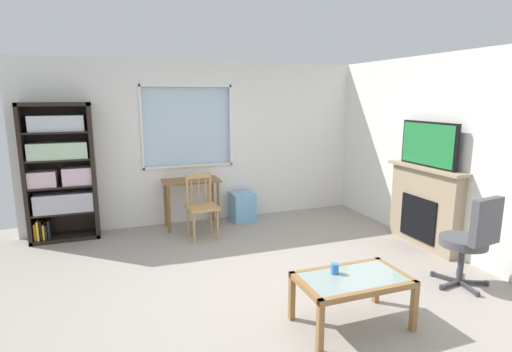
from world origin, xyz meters
name	(u,v)px	position (x,y,z in m)	size (l,w,h in m)	color
ground	(256,289)	(0.00, 0.00, -0.01)	(6.28, 6.18, 0.02)	#9E9389
wall_back_with_window	(201,144)	(0.02, 2.59, 1.23)	(5.28, 0.15, 2.52)	white
wall_right	(463,157)	(2.70, 0.00, 1.26)	(0.12, 5.38, 2.52)	white
bookshelf	(60,172)	(-2.01, 2.35, 0.97)	(0.90, 0.38, 1.91)	black
desk_under_window	(191,188)	(-0.22, 2.24, 0.61)	(0.85, 0.46, 0.74)	brown
wooden_chair	(202,206)	(-0.18, 1.73, 0.46)	(0.45, 0.43, 0.90)	tan
plastic_drawer_unit	(242,207)	(0.61, 2.29, 0.23)	(0.35, 0.40, 0.46)	#72ADDB
fireplace	(424,206)	(2.54, 0.40, 0.55)	(0.26, 1.23, 1.08)	tan
tv	(429,144)	(2.53, 0.40, 1.38)	(0.06, 0.93, 0.58)	black
office_chair	(472,237)	(2.10, -0.75, 0.55)	(0.57, 0.58, 1.00)	#4C4C51
coffee_table	(352,284)	(0.55, -0.94, 0.38)	(0.96, 0.57, 0.45)	#8C9E99
sippy_cup	(335,268)	(0.44, -0.82, 0.50)	(0.07, 0.07, 0.09)	#337FD6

